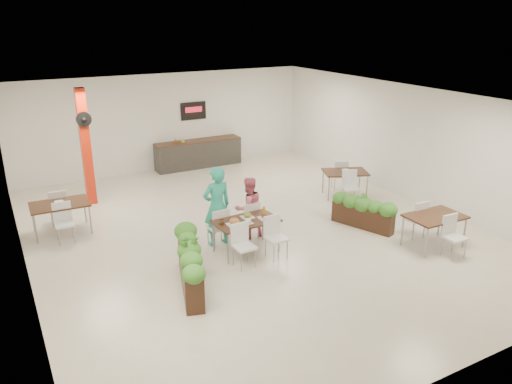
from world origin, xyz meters
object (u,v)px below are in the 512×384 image
main_table (246,225)px  side_table_b (345,175)px  diner_man (217,206)px  planter_right (363,209)px  side_table_a (60,208)px  diner_woman (248,208)px  side_table_c (435,220)px  planter_left (190,262)px  service_counter (198,153)px  red_column (86,146)px

main_table → side_table_b: same height
diner_man → planter_right: diner_man is taller
planter_right → side_table_a: side_table_a is taller
main_table → diner_woman: (0.41, 0.66, 0.10)m
main_table → planter_right: 3.15m
side_table_a → side_table_c: 8.73m
main_table → side_table_b: 4.56m
planter_left → service_counter: bearing=66.3°
red_column → side_table_b: (6.55, -2.94, -1.01)m
side_table_c → service_counter: bearing=106.3°
red_column → side_table_a: (-1.04, -1.72, -1.00)m
main_table → planter_right: (3.14, -0.20, -0.16)m
main_table → side_table_c: 4.24m
side_table_a → planter_left: bearing=-64.2°
diner_man → side_table_b: size_ratio=1.12×
diner_man → diner_woman: size_ratio=1.25×
planter_left → side_table_a: (-1.76, 3.89, 0.11)m
red_column → diner_woman: bearing=-55.8°
service_counter → side_table_a: (-5.04, -3.58, 0.15)m
diner_woman → side_table_c: (3.43, -2.45, -0.11)m
diner_man → side_table_a: (-3.03, 2.39, -0.29)m
side_table_b → red_column: bearing=178.4°
planter_right → side_table_c: (0.70, -1.60, 0.15)m
main_table → diner_woman: size_ratio=1.13×
diner_woman → planter_left: size_ratio=0.73×
side_table_a → planter_right: bearing=-24.8°
red_column → side_table_c: size_ratio=1.96×
side_table_a → side_table_b: (7.59, -1.22, -0.01)m
main_table → service_counter: bearing=76.3°
main_table → diner_woman: bearing=58.0°
planter_left → side_table_b: planter_left is taller
diner_woman → side_table_b: bearing=-165.2°
red_column → main_table: 5.42m
service_counter → side_table_b: service_counter is taller
planter_right → side_table_a: (-6.56, 3.24, 0.16)m
planter_right → diner_man: bearing=166.5°
side_table_a → side_table_c: same height
service_counter → side_table_a: size_ratio=1.84×
red_column → diner_man: 4.62m
planter_right → red_column: bearing=138.1°
service_counter → main_table: size_ratio=1.80×
red_column → side_table_a: 2.24m
service_counter → planter_left: size_ratio=1.47×
red_column → planter_left: (0.72, -5.61, -1.11)m
main_table → diner_man: bearing=120.8°
red_column → planter_right: size_ratio=1.96×
red_column → side_table_b: 7.25m
red_column → service_counter: (4.00, 1.86, -1.15)m
red_column → diner_woman: size_ratio=2.16×
side_table_b → diner_woman: bearing=-140.2°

